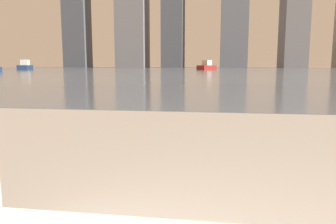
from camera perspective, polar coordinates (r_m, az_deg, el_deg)
The scene contains 6 objects.
harbor_water at distance 61.87m, azimuth 8.28°, elevation 7.22°, with size 180.00×110.00×0.01m.
harbor_boat_0 at distance 65.64m, azimuth 6.78°, elevation 7.89°, with size 3.84×5.24×1.88m.
harbor_boat_2 at distance 68.85m, azimuth -23.61°, elevation 7.30°, with size 3.33×5.50×1.95m.
skyline_tower_2 at distance 119.85m, azimuth 0.92°, elevation 15.45°, with size 7.37×10.04×32.15m.
skyline_tower_3 at distance 119.22m, azimuth 11.46°, elevation 16.29°, with size 8.83×13.56×36.10m.
skyline_tower_4 at distance 122.16m, azimuth 21.22°, elevation 17.06°, with size 7.59×13.34×41.78m.
Camera 1 is at (0.27, 0.14, 1.00)m, focal length 35.00 mm.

